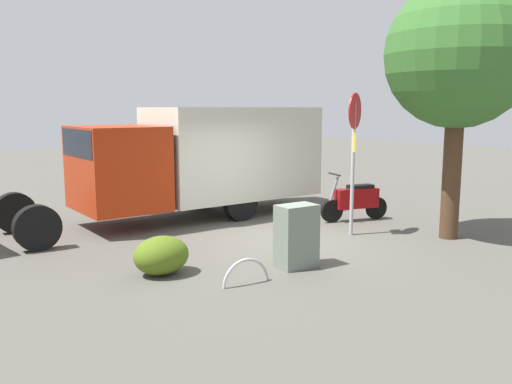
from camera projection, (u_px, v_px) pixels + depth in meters
The scene contains 8 objects.
ground_plane at pixel (279, 241), 11.24m from camera, with size 60.00×60.00×0.00m, color #524E47.
box_truck_near at pixel (200, 156), 13.47m from camera, with size 7.89×2.53×2.77m.
motorcycle at pixel (356, 200), 13.18m from camera, with size 1.75×0.80×1.20m.
stop_sign at pixel (354, 141), 11.44m from camera, with size 0.71×0.33×3.07m.
street_tree at pixel (458, 56), 10.91m from camera, with size 3.00×3.00×5.33m.
utility_cabinet at pixel (297, 236), 9.32m from camera, with size 0.69×0.44×1.10m, color slate.
bike_rack_hoop at pixel (246, 284), 8.47m from camera, with size 0.85×0.85×0.05m, color #B7B7BC.
shrub_near_sign at pixel (161, 255), 8.93m from camera, with size 0.95×0.78×0.65m, color #4E6719.
Camera 1 is at (7.23, 8.23, 2.76)m, focal length 37.64 mm.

